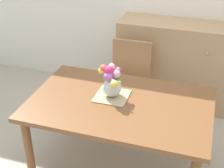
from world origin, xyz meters
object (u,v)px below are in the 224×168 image
Objects in this scene: dining_table at (120,111)px; chair_far at (129,77)px; flower_vase at (112,82)px; dresser at (179,64)px.

dining_table is 1.66× the size of chair_far.
flower_vase is at bearing 93.63° from chair_far.
chair_far is at bearing -132.15° from dresser.
dresser is (0.46, 0.51, -0.02)m from chair_far.
flower_vase reaches higher than dresser.
dining_table is at bearing 99.78° from chair_far.
dresser reaches higher than dining_table.
flower_vase reaches higher than chair_far.
dresser is at bearing 76.38° from dining_table.
chair_far is at bearing 93.63° from flower_vase.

